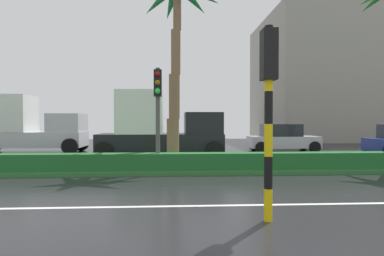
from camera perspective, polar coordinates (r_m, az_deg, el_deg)
name	(u,v)px	position (r m, az deg, el deg)	size (l,w,h in m)	color
ground_plane	(56,167)	(15.39, -22.39, -6.23)	(90.00, 42.00, 0.10)	black
median_strip	(47,167)	(14.44, -23.71, -6.22)	(85.50, 4.00, 0.15)	#2D6B33
median_hedge	(32,162)	(13.10, -25.87, -5.34)	(76.50, 0.70, 0.60)	#1E6028
palm_tree_centre_left	(177,13)	(14.73, -2.66, 19.11)	(3.71, 3.68, 8.03)	brown
traffic_signal_median_right	(158,100)	(12.10, -5.91, 4.89)	(0.28, 0.43, 3.70)	#4C4C47
traffic_signal_foreground	(268,87)	(6.53, 13.02, 6.88)	(0.28, 0.43, 3.73)	yellow
box_truck_lead	(29,127)	(22.26, -26.27, 0.14)	(6.40, 2.64, 3.46)	silver
box_truck_following	(159,128)	(17.29, -5.66, -0.02)	(6.40, 2.64, 3.46)	black
car_in_traffic_second	(282,138)	(21.59, 15.30, -1.72)	(4.30, 2.02, 1.72)	silver
building_far_right	(363,80)	(39.43, 27.37, 7.31)	(21.06, 12.77, 12.38)	gray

